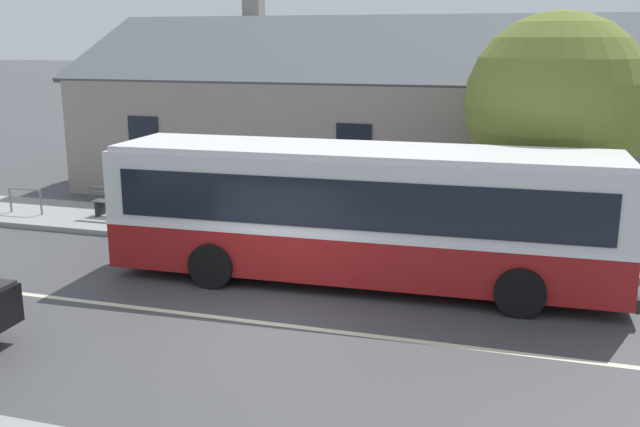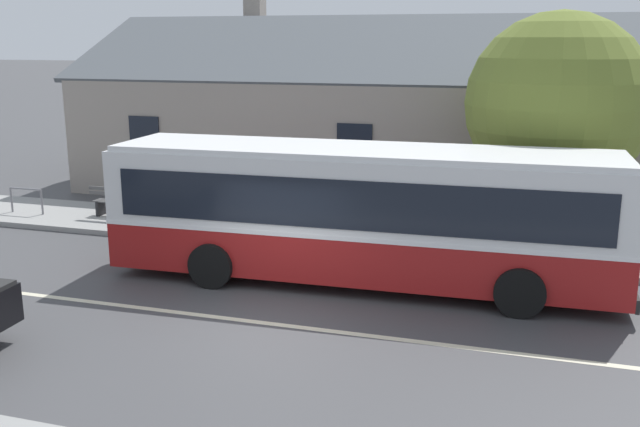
{
  "view_description": "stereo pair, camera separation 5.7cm",
  "coord_description": "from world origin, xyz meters",
  "px_view_note": "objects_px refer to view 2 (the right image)",
  "views": [
    {
      "loc": [
        4.81,
        -11.89,
        5.28
      ],
      "look_at": [
        0.13,
        3.5,
        1.35
      ],
      "focal_mm": 40.0,
      "sensor_mm": 36.0,
      "label": 1
    },
    {
      "loc": [
        4.87,
        -11.87,
        5.28
      ],
      "look_at": [
        0.13,
        3.5,
        1.35
      ],
      "focal_mm": 40.0,
      "sensor_mm": 36.0,
      "label": 2
    }
  ],
  "objects_px": {
    "bench_by_building": "(118,203)",
    "street_tree_primary": "(557,105)",
    "transit_bus": "(362,211)",
    "bike_rack": "(26,196)"
  },
  "relations": [
    {
      "from": "bench_by_building",
      "to": "street_tree_primary",
      "type": "height_order",
      "value": "street_tree_primary"
    },
    {
      "from": "transit_bus",
      "to": "street_tree_primary",
      "type": "xyz_separation_m",
      "value": [
        3.98,
        4.1,
        2.07
      ]
    },
    {
      "from": "street_tree_primary",
      "to": "bike_rack",
      "type": "height_order",
      "value": "street_tree_primary"
    },
    {
      "from": "bench_by_building",
      "to": "street_tree_primary",
      "type": "xyz_separation_m",
      "value": [
        12.17,
        1.01,
        3.14
      ]
    },
    {
      "from": "transit_bus",
      "to": "bench_by_building",
      "type": "height_order",
      "value": "transit_bus"
    },
    {
      "from": "street_tree_primary",
      "to": "bike_rack",
      "type": "distance_m",
      "value": 15.44
    },
    {
      "from": "transit_bus",
      "to": "bench_by_building",
      "type": "distance_m",
      "value": 8.82
    },
    {
      "from": "bench_by_building",
      "to": "bike_rack",
      "type": "bearing_deg",
      "value": -172.46
    },
    {
      "from": "street_tree_primary",
      "to": "bike_rack",
      "type": "relative_size",
      "value": 5.18
    },
    {
      "from": "transit_bus",
      "to": "bike_rack",
      "type": "height_order",
      "value": "transit_bus"
    }
  ]
}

